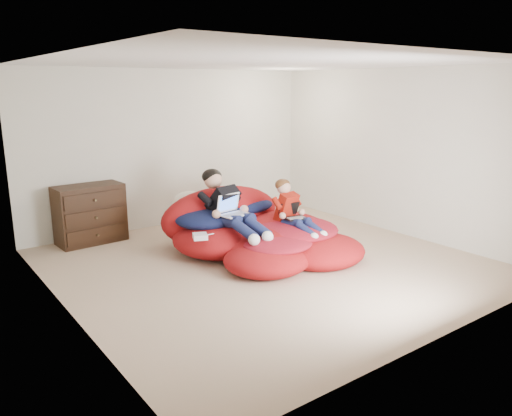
{
  "coord_description": "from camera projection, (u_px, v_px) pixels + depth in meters",
  "views": [
    {
      "loc": [
        -3.75,
        -4.82,
        2.22
      ],
      "look_at": [
        -0.03,
        0.2,
        0.7
      ],
      "focal_mm": 35.0,
      "sensor_mm": 36.0,
      "label": 1
    }
  ],
  "objects": [
    {
      "name": "laptop_black",
      "position": [
        293.0,
        214.0,
        6.73
      ],
      "size": [
        0.32,
        0.35,
        0.2
      ],
      "color": "black",
      "rests_on": "younger_boy"
    },
    {
      "name": "cream_pillow",
      "position": [
        188.0,
        202.0,
        7.15
      ],
      "size": [
        0.48,
        0.31,
        0.31
      ],
      "primitive_type": "ellipsoid",
      "color": "#EFE8CF",
      "rests_on": "beanbag_pile"
    },
    {
      "name": "power_adapter",
      "position": [
        200.0,
        236.0,
        6.17
      ],
      "size": [
        0.22,
        0.22,
        0.06
      ],
      "primitive_type": "cube",
      "rotation": [
        0.0,
        0.0,
        -0.39
      ],
      "color": "white",
      "rests_on": "beanbag_pile"
    },
    {
      "name": "dresser",
      "position": [
        90.0,
        214.0,
        7.24
      ],
      "size": [
        0.97,
        0.56,
        0.85
      ],
      "color": "black",
      "rests_on": "ground"
    },
    {
      "name": "younger_boy",
      "position": [
        292.0,
        208.0,
        6.72
      ],
      "size": [
        0.32,
        0.89,
        0.69
      ],
      "color": "#A71C0E",
      "rests_on": "beanbag_pile"
    },
    {
      "name": "laptop_white",
      "position": [
        232.0,
        209.0,
        6.57
      ],
      "size": [
        0.39,
        0.35,
        0.26
      ],
      "color": "white",
      "rests_on": "older_boy"
    },
    {
      "name": "beanbag_pile",
      "position": [
        257.0,
        233.0,
        6.88
      ],
      "size": [
        2.26,
        2.44,
        0.89
      ],
      "color": "#AF1317",
      "rests_on": "ground"
    },
    {
      "name": "older_boy",
      "position": [
        227.0,
        204.0,
        6.66
      ],
      "size": [
        0.46,
        1.33,
        0.79
      ],
      "color": "black",
      "rests_on": "beanbag_pile"
    },
    {
      "name": "room_shell",
      "position": [
        267.0,
        247.0,
        6.4
      ],
      "size": [
        5.1,
        5.1,
        2.77
      ],
      "color": "tan",
      "rests_on": "ground"
    }
  ]
}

